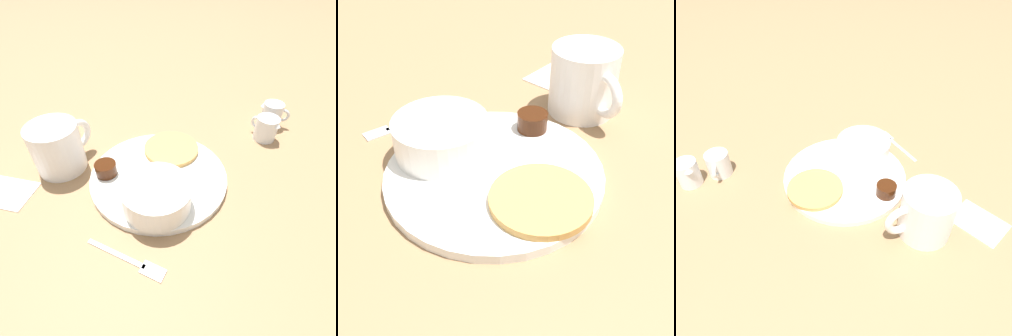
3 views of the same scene
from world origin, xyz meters
TOP-DOWN VIEW (x-y plane):
  - ground_plane at (0.00, 0.00)m, footprint 4.00×4.00m
  - plate at (0.00, 0.00)m, footprint 0.26×0.26m
  - pancake_stack at (-0.01, -0.08)m, footprint 0.11×0.11m
  - bowl at (-0.02, 0.07)m, footprint 0.12×0.12m
  - syrup_cup at (0.10, 0.02)m, footprint 0.04×0.04m
  - butter_ramekin at (-0.00, 0.10)m, footprint 0.04×0.04m
  - coffee_mug at (0.20, 0.01)m, footprint 0.09×0.13m
  - creamer_pitcher_near at (-0.20, -0.18)m, footprint 0.06×0.05m
  - creamer_pitcher_far at (-0.22, -0.24)m, footprint 0.07×0.05m
  - fork at (-0.01, 0.17)m, footprint 0.13×0.04m
  - napkin at (0.26, 0.10)m, footprint 0.09×0.07m

SIDE VIEW (x-z plane):
  - ground_plane at x=0.00m, z-range 0.00..0.00m
  - fork at x=-0.01m, z-range 0.00..0.00m
  - napkin at x=0.26m, z-range 0.00..0.00m
  - plate at x=0.00m, z-range 0.00..0.01m
  - pancake_stack at x=-0.01m, z-range 0.01..0.02m
  - syrup_cup at x=0.10m, z-range 0.01..0.04m
  - creamer_pitcher_near at x=-0.20m, z-range 0.00..0.05m
  - butter_ramekin at x=0.00m, z-range 0.01..0.05m
  - creamer_pitcher_far at x=-0.22m, z-range 0.00..0.06m
  - bowl at x=-0.02m, z-range 0.01..0.06m
  - coffee_mug at x=0.20m, z-range 0.00..0.10m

